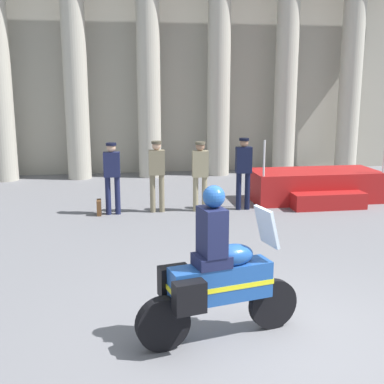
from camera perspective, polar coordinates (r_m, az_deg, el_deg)
ground_plane at (r=6.26m, az=9.20°, el=-16.59°), size 28.44×28.44×0.00m
colonnade_backdrop at (r=17.00m, az=-5.19°, el=14.73°), size 18.14×1.60×7.14m
reviewing_stand at (r=13.43m, az=14.04°, el=0.61°), size 3.34×1.92×1.70m
officer_in_row_0 at (r=11.69m, az=-9.24°, el=2.24°), size 0.39×0.24×1.70m
officer_in_row_1 at (r=11.78m, az=-4.09°, el=2.50°), size 0.39×0.24×1.72m
officer_in_row_2 at (r=11.85m, az=0.95°, el=2.48°), size 0.39×0.24×1.69m
officer_in_row_3 at (r=12.05m, az=5.98°, el=2.81°), size 0.39×0.24×1.77m
motorcycle_with_rider at (r=5.88m, az=2.71°, el=-9.81°), size 2.07×0.84×1.90m
briefcase_on_ground at (r=11.86m, az=-10.70°, el=-1.76°), size 0.10×0.32×0.36m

